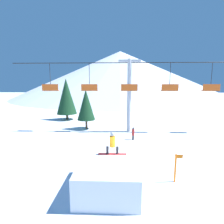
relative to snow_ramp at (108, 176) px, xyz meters
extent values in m
plane|color=white|center=(0.84, 0.49, -0.74)|extent=(220.00, 220.00, 0.00)
cone|color=silver|center=(0.84, 69.00, 8.93)|extent=(85.97, 85.97, 19.33)
cube|color=white|center=(0.00, 0.00, 0.00)|extent=(2.95, 3.49, 1.47)
cube|color=silver|center=(0.00, 1.69, 0.71)|extent=(2.95, 0.10, 0.06)
cube|color=#B22D2D|center=(0.17, 1.02, 0.75)|extent=(1.57, 0.26, 0.03)
cylinder|color=black|center=(-0.10, 1.02, 0.97)|extent=(0.14, 0.14, 0.41)
cylinder|color=black|center=(0.45, 1.02, 0.97)|extent=(0.14, 0.14, 0.41)
cylinder|color=orange|center=(0.17, 1.02, 1.48)|extent=(0.31, 0.31, 0.60)
sphere|color=#B2B2B7|center=(0.17, 1.02, 1.90)|extent=(0.24, 0.24, 0.24)
cylinder|color=#B2B2B7|center=(1.63, 11.27, 3.29)|extent=(0.42, 0.42, 8.05)
cube|color=#B2B2B7|center=(1.63, 11.27, 7.11)|extent=(2.40, 0.24, 0.24)
cylinder|color=black|center=(1.63, 11.27, 6.91)|extent=(25.85, 0.08, 0.08)
cylinder|color=#28282D|center=(-7.16, 11.27, 5.42)|extent=(0.06, 0.06, 2.99)
cube|color=#E05619|center=(-7.16, 11.27, 3.92)|extent=(1.80, 0.44, 0.08)
cube|color=#E05619|center=(-7.16, 11.09, 4.27)|extent=(1.80, 0.08, 0.70)
cylinder|color=#28282D|center=(-2.76, 11.27, 5.42)|extent=(0.06, 0.06, 2.99)
cube|color=#E05619|center=(-2.76, 11.27, 3.92)|extent=(1.80, 0.44, 0.08)
cube|color=#E05619|center=(-2.76, 11.09, 4.27)|extent=(1.80, 0.08, 0.70)
cylinder|color=#28282D|center=(1.63, 11.27, 5.42)|extent=(0.06, 0.06, 2.99)
cube|color=#E05619|center=(1.63, 11.27, 3.92)|extent=(1.80, 0.44, 0.08)
cube|color=#E05619|center=(1.63, 11.09, 4.27)|extent=(1.80, 0.08, 0.70)
cylinder|color=#28282D|center=(6.03, 11.27, 5.42)|extent=(0.06, 0.06, 2.99)
cube|color=#E05619|center=(6.03, 11.27, 3.92)|extent=(1.80, 0.44, 0.08)
cube|color=#E05619|center=(6.03, 11.09, 4.27)|extent=(1.80, 0.08, 0.70)
cylinder|color=#28282D|center=(10.42, 11.27, 5.42)|extent=(0.06, 0.06, 2.99)
cube|color=#E05619|center=(10.42, 11.27, 3.92)|extent=(1.80, 0.44, 0.08)
cube|color=#E05619|center=(10.42, 11.09, 4.27)|extent=(1.80, 0.08, 0.70)
cylinder|color=#4C3823|center=(-3.41, 12.30, -0.17)|extent=(0.24, 0.24, 1.13)
cone|color=#14381E|center=(-3.41, 12.30, 2.21)|extent=(2.12, 2.12, 3.64)
cylinder|color=#4C3823|center=(-7.43, 17.86, -0.29)|extent=(0.36, 0.36, 0.90)
cone|color=#14381E|center=(-7.43, 17.86, 2.83)|extent=(3.01, 3.01, 5.33)
cylinder|color=orange|center=(3.62, 0.85, 0.06)|extent=(0.10, 0.10, 1.60)
cube|color=orange|center=(3.80, 0.85, 0.74)|extent=(0.36, 0.02, 0.20)
cylinder|color=black|center=(1.91, 8.22, -0.51)|extent=(0.17, 0.17, 0.45)
cylinder|color=red|center=(1.91, 8.22, 0.01)|extent=(0.24, 0.24, 0.60)
sphere|color=#232328|center=(1.91, 8.22, 0.40)|extent=(0.18, 0.18, 0.18)
camera|label=1|loc=(0.53, -8.21, 4.57)|focal=28.00mm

